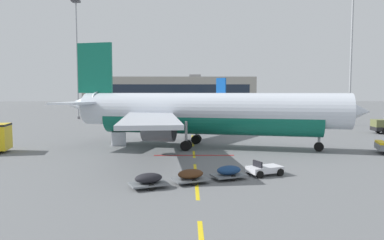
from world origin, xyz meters
name	(u,v)px	position (x,y,z in m)	size (l,w,h in m)	color
ground	(338,134)	(40.00, 40.00, 0.00)	(400.00, 400.00, 0.00)	slate
apron_paint_markings	(192,135)	(18.00, 38.44, 0.00)	(8.00, 96.59, 0.01)	yellow
airliner_foreground	(204,113)	(19.18, 27.18, 3.95)	(34.51, 33.68, 12.20)	silver
airliner_mid_left	(252,104)	(33.16, 74.95, 3.31)	(24.26, 26.20, 10.21)	silver
fuel_service_truck	(284,119)	(34.23, 48.55, 1.65)	(6.60, 6.69, 3.14)	black
baggage_train	(211,174)	(19.01, 11.74, 0.53)	(11.26, 5.87, 1.14)	silver
uld_cargo_container	(119,138)	(9.12, 28.97, 0.80)	(1.95, 1.92, 1.60)	#B7BCC6
apron_light_mast_near	(77,46)	(-8.68, 70.98, 16.99)	(1.80, 1.80, 27.66)	slate
apron_light_mast_far	(352,31)	(47.89, 53.62, 17.58)	(1.80, 1.80, 28.77)	slate
terminal_satellite	(171,91)	(8.08, 172.89, 7.01)	(85.03, 27.54, 15.59)	#9E998E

